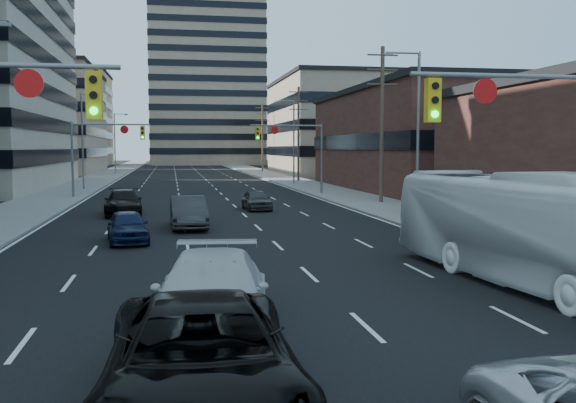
% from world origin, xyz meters
% --- Properties ---
extents(road_surface, '(18.00, 300.00, 0.02)m').
position_xyz_m(road_surface, '(0.00, 130.00, 0.01)').
color(road_surface, black).
rests_on(road_surface, ground).
extents(sidewalk_left, '(5.00, 300.00, 0.15)m').
position_xyz_m(sidewalk_left, '(-11.50, 130.00, 0.07)').
color(sidewalk_left, slate).
rests_on(sidewalk_left, ground).
extents(sidewalk_right, '(5.00, 300.00, 0.15)m').
position_xyz_m(sidewalk_right, '(11.50, 130.00, 0.07)').
color(sidewalk_right, slate).
rests_on(sidewalk_right, ground).
extents(office_left_far, '(20.00, 30.00, 16.00)m').
position_xyz_m(office_left_far, '(-24.00, 100.00, 8.00)').
color(office_left_far, gray).
rests_on(office_left_far, ground).
extents(storefront_right_mid, '(20.00, 30.00, 9.00)m').
position_xyz_m(storefront_right_mid, '(24.00, 50.00, 4.50)').
color(storefront_right_mid, '#472119').
rests_on(storefront_right_mid, ground).
extents(office_right_far, '(22.00, 28.00, 14.00)m').
position_xyz_m(office_right_far, '(25.00, 88.00, 7.00)').
color(office_right_far, gray).
rests_on(office_right_far, ground).
extents(apartment_tower, '(26.00, 26.00, 58.00)m').
position_xyz_m(apartment_tower, '(6.00, 150.00, 29.00)').
color(apartment_tower, gray).
rests_on(apartment_tower, ground).
extents(bg_block_left, '(24.00, 24.00, 20.00)m').
position_xyz_m(bg_block_left, '(-28.00, 140.00, 10.00)').
color(bg_block_left, '#ADA089').
rests_on(bg_block_left, ground).
extents(bg_block_right, '(22.00, 22.00, 12.00)m').
position_xyz_m(bg_block_right, '(32.00, 130.00, 6.00)').
color(bg_block_right, gray).
rests_on(bg_block_right, ground).
extents(signal_near_right, '(6.59, 0.33, 6.00)m').
position_xyz_m(signal_near_right, '(7.45, 8.00, 4.33)').
color(signal_near_right, slate).
rests_on(signal_near_right, ground).
extents(signal_far_left, '(6.09, 0.33, 6.00)m').
position_xyz_m(signal_far_left, '(-7.68, 45.00, 4.30)').
color(signal_far_left, slate).
rests_on(signal_far_left, ground).
extents(signal_far_right, '(6.09, 0.33, 6.00)m').
position_xyz_m(signal_far_right, '(7.68, 45.00, 4.30)').
color(signal_far_right, slate).
rests_on(signal_far_right, ground).
extents(utility_pole_block, '(2.20, 0.28, 11.00)m').
position_xyz_m(utility_pole_block, '(12.20, 36.00, 5.78)').
color(utility_pole_block, '#4C3D2D').
rests_on(utility_pole_block, ground).
extents(utility_pole_midblock, '(2.20, 0.28, 11.00)m').
position_xyz_m(utility_pole_midblock, '(12.20, 66.00, 5.78)').
color(utility_pole_midblock, '#4C3D2D').
rests_on(utility_pole_midblock, ground).
extents(utility_pole_distant, '(2.20, 0.28, 11.00)m').
position_xyz_m(utility_pole_distant, '(12.20, 96.00, 5.78)').
color(utility_pole_distant, '#4C3D2D').
rests_on(utility_pole_distant, ground).
extents(streetlight_left_mid, '(2.03, 0.22, 9.00)m').
position_xyz_m(streetlight_left_mid, '(-10.34, 55.00, 5.05)').
color(streetlight_left_mid, slate).
rests_on(streetlight_left_mid, ground).
extents(streetlight_left_far, '(2.03, 0.22, 9.00)m').
position_xyz_m(streetlight_left_far, '(-10.34, 90.00, 5.05)').
color(streetlight_left_far, slate).
rests_on(streetlight_left_far, ground).
extents(streetlight_right_near, '(2.03, 0.22, 9.00)m').
position_xyz_m(streetlight_right_near, '(10.34, 25.00, 5.05)').
color(streetlight_right_near, slate).
rests_on(streetlight_right_near, ground).
extents(streetlight_right_far, '(2.03, 0.22, 9.00)m').
position_xyz_m(streetlight_right_far, '(10.34, 60.00, 5.05)').
color(streetlight_right_far, slate).
rests_on(streetlight_right_far, ground).
extents(black_pickup, '(2.94, 6.20, 1.71)m').
position_xyz_m(black_pickup, '(-2.00, 1.85, 0.85)').
color(black_pickup, black).
rests_on(black_pickup, ground).
extents(white_van, '(3.05, 6.10, 1.70)m').
position_xyz_m(white_van, '(-1.59, 6.09, 0.85)').
color(white_van, silver).
rests_on(white_van, ground).
extents(transit_bus, '(3.86, 11.98, 3.28)m').
position_xyz_m(transit_bus, '(7.77, 9.26, 1.64)').
color(transit_bus, white).
rests_on(transit_bus, ground).
extents(sedan_blue, '(2.07, 4.15, 1.36)m').
position_xyz_m(sedan_blue, '(-4.24, 20.06, 0.68)').
color(sedan_blue, '#0D1734').
rests_on(sedan_blue, ground).
extents(sedan_grey_center, '(1.84, 4.85, 1.58)m').
position_xyz_m(sedan_grey_center, '(-1.60, 24.42, 0.79)').
color(sedan_grey_center, '#2F2F31').
rests_on(sedan_grey_center, ground).
extents(sedan_black_far, '(2.42, 5.30, 1.50)m').
position_xyz_m(sedan_black_far, '(-5.20, 31.30, 0.75)').
color(sedan_black_far, black).
rests_on(sedan_black_far, ground).
extents(sedan_grey_right, '(1.74, 3.92, 1.31)m').
position_xyz_m(sedan_grey_right, '(2.92, 33.08, 0.66)').
color(sedan_grey_right, '#3A3A3C').
rests_on(sedan_grey_right, ground).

